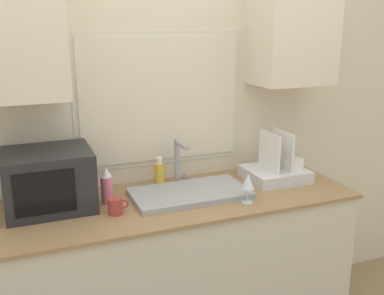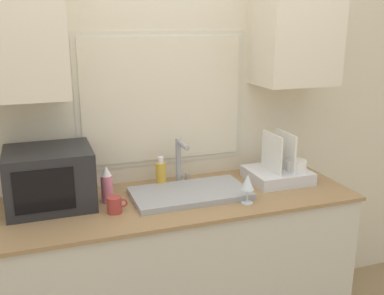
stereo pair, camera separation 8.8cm
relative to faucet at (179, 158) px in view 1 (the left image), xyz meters
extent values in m
cube|color=beige|center=(-0.05, -0.18, -0.63)|extent=(1.84, 0.64, 0.89)
cube|color=#99754C|center=(-0.05, -0.18, -0.17)|extent=(1.87, 0.67, 0.02)
cube|color=beige|center=(-0.05, 0.17, 0.23)|extent=(6.00, 0.06, 2.60)
cube|color=beige|center=(-0.05, 0.14, 0.32)|extent=(0.99, 0.01, 0.77)
cube|color=beige|center=(-0.05, 0.14, 0.32)|extent=(0.93, 0.01, 0.71)
cube|color=beige|center=(-0.81, -0.02, 0.73)|extent=(0.45, 0.32, 0.69)
cube|color=beige|center=(0.70, -0.02, 0.73)|extent=(0.45, 0.32, 0.69)
cube|color=#9EA0A5|center=(0.00, -0.18, -0.15)|extent=(0.62, 0.34, 0.03)
cylinder|color=#99999E|center=(0.00, 0.02, -0.02)|extent=(0.03, 0.03, 0.27)
cylinder|color=#99999E|center=(0.00, -0.06, 0.10)|extent=(0.03, 0.16, 0.03)
cylinder|color=#99999E|center=(0.05, 0.02, -0.13)|extent=(0.02, 0.02, 0.06)
cube|color=#232326|center=(-0.71, -0.06, -0.01)|extent=(0.42, 0.36, 0.30)
cube|color=black|center=(-0.74, -0.24, -0.01)|extent=(0.28, 0.01, 0.21)
cube|color=silver|center=(0.56, -0.13, -0.13)|extent=(0.34, 0.31, 0.07)
cube|color=white|center=(0.52, -0.13, 0.02)|extent=(0.01, 0.22, 0.22)
cube|color=white|center=(0.61, -0.13, 0.02)|extent=(0.01, 0.22, 0.22)
cylinder|color=white|center=(0.65, -0.17, -0.06)|extent=(0.12, 0.12, 0.06)
cylinder|color=#D8728C|center=(-0.44, -0.11, -0.09)|extent=(0.06, 0.06, 0.14)
cone|color=silver|center=(-0.44, -0.11, 0.01)|extent=(0.05, 0.05, 0.05)
cylinder|color=gold|center=(-0.11, 0.01, -0.09)|extent=(0.06, 0.06, 0.14)
cylinder|color=white|center=(-0.11, 0.01, 0.00)|extent=(0.03, 0.03, 0.03)
cylinder|color=#A53833|center=(-0.43, -0.26, -0.12)|extent=(0.07, 0.07, 0.08)
torus|color=#A53833|center=(-0.38, -0.26, -0.12)|extent=(0.05, 0.01, 0.05)
cylinder|color=silver|center=(0.24, -0.37, -0.16)|extent=(0.06, 0.06, 0.00)
cylinder|color=silver|center=(0.24, -0.37, -0.12)|extent=(0.01, 0.01, 0.07)
cone|color=silver|center=(0.24, -0.37, -0.04)|extent=(0.07, 0.07, 0.08)
camera|label=1|loc=(-0.83, -2.28, 0.75)|focal=42.00mm
camera|label=2|loc=(-0.75, -2.31, 0.75)|focal=42.00mm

